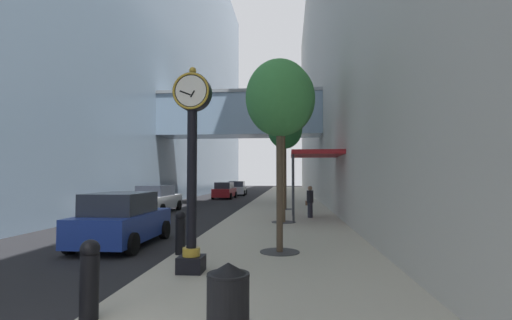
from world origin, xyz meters
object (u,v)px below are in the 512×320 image
at_px(bollard_nearest, 90,277).
at_px(car_red_near, 225,191).
at_px(street_tree_mid_near, 283,99).
at_px(car_white_trailing, 157,199).
at_px(pedestrian_walking, 310,201).
at_px(car_silver_far, 237,188).
at_px(street_tree_near, 279,100).
at_px(street_tree_mid_far, 285,130).
at_px(street_clock, 192,158).
at_px(bollard_third, 180,231).
at_px(trash_bin, 228,305).
at_px(car_blue_mid, 122,220).

distance_m(bollard_nearest, car_red_near, 31.01).
xyz_separation_m(street_tree_mid_near, car_white_trailing, (-7.97, 5.35, -4.98)).
relative_size(pedestrian_walking, car_silver_far, 0.39).
bearing_deg(street_tree_near, car_silver_far, 100.33).
xyz_separation_m(street_tree_mid_near, street_tree_mid_far, (0.00, 6.54, -0.56)).
bearing_deg(bollard_nearest, street_clock, 73.98).
distance_m(bollard_third, street_tree_mid_near, 9.07).
xyz_separation_m(street_clock, car_white_trailing, (-6.09, 14.17, -1.83)).
xyz_separation_m(pedestrian_walking, car_silver_far, (-7.15, 23.46, -0.17)).
height_order(street_tree_mid_near, pedestrian_walking, street_tree_mid_near).
relative_size(bollard_third, street_tree_near, 0.22).
bearing_deg(pedestrian_walking, bollard_nearest, -106.31).
height_order(bollard_third, street_tree_near, street_tree_near).
distance_m(trash_bin, car_white_trailing, 19.15).
xyz_separation_m(street_tree_near, car_white_trailing, (-7.97, 11.88, -3.59)).
distance_m(street_clock, street_tree_mid_far, 15.69).
distance_m(bollard_nearest, car_silver_far, 37.16).
bearing_deg(car_blue_mid, pedestrian_walking, 48.96).
height_order(trash_bin, car_silver_far, car_silver_far).
xyz_separation_m(car_blue_mid, car_white_trailing, (-2.86, 10.70, -0.02)).
bearing_deg(trash_bin, car_white_trailing, 113.04).
xyz_separation_m(trash_bin, car_silver_far, (-5.37, 37.76, 0.13)).
bearing_deg(car_white_trailing, street_tree_near, -56.16).
bearing_deg(street_tree_mid_near, car_blue_mid, -133.66).
height_order(trash_bin, pedestrian_walking, pedestrian_walking).
bearing_deg(street_tree_mid_far, trash_bin, -91.43).
xyz_separation_m(car_silver_far, car_white_trailing, (-2.13, -20.14, 0.00)).
distance_m(street_clock, car_silver_far, 34.58).
bearing_deg(car_silver_far, car_white_trailing, -96.04).
distance_m(car_red_near, car_white_trailing, 14.04).
distance_m(trash_bin, car_red_near, 32.07).
bearing_deg(trash_bin, car_red_near, 100.28).
bearing_deg(bollard_third, car_blue_mid, 145.17).
xyz_separation_m(bollard_nearest, car_blue_mid, (-2.45, 6.19, 0.07)).
xyz_separation_m(pedestrian_walking, car_white_trailing, (-9.28, 3.32, -0.17)).
height_order(bollard_third, car_silver_far, car_silver_far).
bearing_deg(street_tree_near, trash_bin, -94.68).
distance_m(street_tree_mid_near, car_white_trailing, 10.81).
relative_size(trash_bin, car_white_trailing, 0.24).
bearing_deg(street_tree_mid_far, street_tree_near, -90.00).
bearing_deg(street_tree_near, pedestrian_walking, 81.30).
relative_size(street_clock, street_tree_mid_near, 0.62).
height_order(street_tree_near, car_white_trailing, street_tree_near).
xyz_separation_m(trash_bin, pedestrian_walking, (1.78, 14.30, 0.30)).
xyz_separation_m(car_blue_mid, car_silver_far, (-0.73, 30.83, -0.02)).
bearing_deg(car_blue_mid, bollard_third, -34.83).
xyz_separation_m(bollard_nearest, street_tree_mid_near, (2.66, 11.54, 5.03)).
bearing_deg(street_tree_near, street_clock, -129.44).
bearing_deg(street_clock, bollard_nearest, -106.02).
distance_m(street_clock, bollard_nearest, 3.40).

